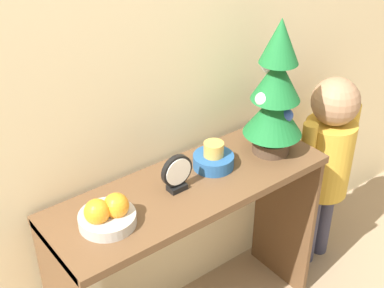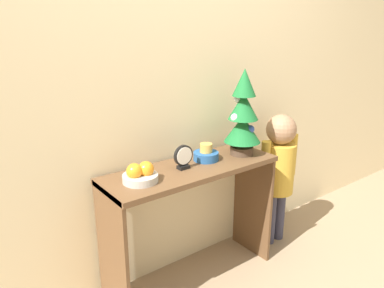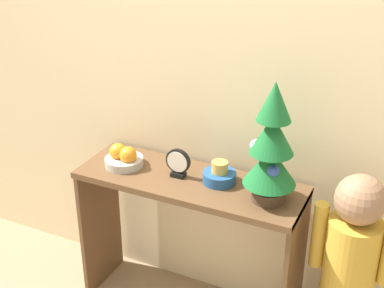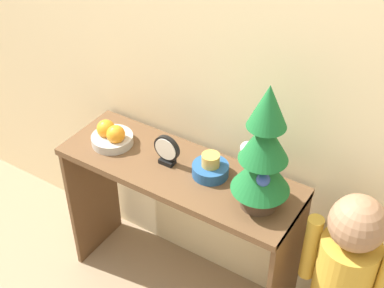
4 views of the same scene
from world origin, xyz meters
TOP-DOWN VIEW (x-y plane):
  - back_wall at (0.00, 0.40)m, footprint 7.00×0.05m
  - console_table at (0.00, 0.18)m, footprint 1.03×0.35m
  - mini_tree at (0.37, 0.16)m, footprint 0.22×0.22m
  - fruit_bowl at (-0.33, 0.16)m, footprint 0.18×0.18m
  - singing_bowl at (0.13, 0.21)m, footprint 0.15×0.15m
  - desk_clock at (-0.06, 0.18)m, footprint 0.11×0.04m
  - child_figure at (0.73, 0.16)m, footprint 0.34×0.22m

SIDE VIEW (x-z plane):
  - console_table at x=0.00m, z-range 0.19..0.92m
  - child_figure at x=0.73m, z-range 0.12..1.04m
  - singing_bowl at x=0.13m, z-range 0.72..0.82m
  - fruit_bowl at x=-0.33m, z-range 0.72..0.82m
  - desk_clock at x=-0.06m, z-range 0.73..0.87m
  - mini_tree at x=0.37m, z-range 0.72..1.23m
  - back_wall at x=0.00m, z-range 0.00..2.50m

